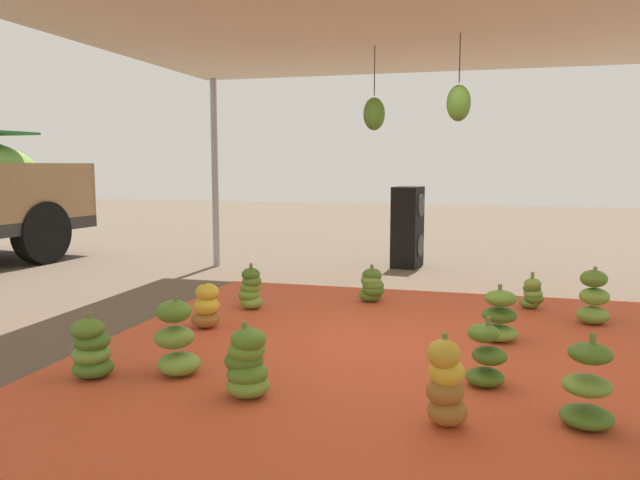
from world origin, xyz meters
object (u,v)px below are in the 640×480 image
object	(u,v)px
banana_bunch_3	(594,299)
banana_bunch_7	(486,358)
banana_bunch_4	(372,286)
banana_bunch_9	(446,385)
banana_bunch_12	(588,389)
banana_bunch_8	(91,350)
banana_bunch_1	(499,318)
banana_bunch_10	(176,341)
banana_bunch_2	(206,307)
banana_bunch_0	(532,294)
speaker_stack	(408,227)
banana_bunch_5	(247,364)
banana_bunch_11	(251,289)

from	to	relation	value
banana_bunch_3	banana_bunch_7	xyz separation A→B (m)	(-2.09, 1.02, -0.04)
banana_bunch_3	banana_bunch_4	distance (m)	2.33
banana_bunch_9	banana_bunch_12	bearing A→B (deg)	-75.78
banana_bunch_8	banana_bunch_12	distance (m)	3.41
banana_bunch_3	banana_bunch_7	bearing A→B (deg)	153.91
banana_bunch_3	banana_bunch_8	xyz separation A→B (m)	(-2.66, 3.84, -0.04)
banana_bunch_1	banana_bunch_4	size ratio (longest dim) A/B	1.19
banana_bunch_7	banana_bunch_10	distance (m)	2.27
banana_bunch_8	banana_bunch_12	xyz separation A→B (m)	(0.01, -3.41, 0.03)
banana_bunch_3	banana_bunch_8	bearing A→B (deg)	124.70
banana_bunch_2	banana_bunch_12	xyz separation A→B (m)	(-1.49, -3.19, 0.03)
banana_bunch_0	banana_bunch_4	world-z (taller)	banana_bunch_4
banana_bunch_2	speaker_stack	distance (m)	4.43
banana_bunch_1	banana_bunch_4	xyz separation A→B (m)	(1.27, 1.38, -0.03)
banana_bunch_0	banana_bunch_12	world-z (taller)	banana_bunch_12
banana_bunch_7	banana_bunch_12	world-z (taller)	banana_bunch_12
banana_bunch_5	banana_bunch_10	world-z (taller)	banana_bunch_10
banana_bunch_8	banana_bunch_1	bearing A→B (deg)	-58.86
banana_bunch_1	banana_bunch_3	xyz separation A→B (m)	(0.89, -0.91, 0.03)
banana_bunch_3	speaker_stack	xyz separation A→B (m)	(3.02, 2.22, 0.37)
banana_bunch_8	speaker_stack	bearing A→B (deg)	-15.98
banana_bunch_5	banana_bunch_9	distance (m)	1.34
banana_bunch_0	banana_bunch_10	distance (m)	4.00
banana_bunch_3	banana_bunch_5	distance (m)	3.75
banana_bunch_0	banana_bunch_9	bearing A→B (deg)	167.96
banana_bunch_2	banana_bunch_4	distance (m)	2.04
banana_bunch_0	banana_bunch_4	bearing A→B (deg)	93.46
banana_bunch_1	banana_bunch_10	xyz separation A→B (m)	(-1.54, 2.36, 0.04)
banana_bunch_11	speaker_stack	bearing A→B (deg)	-21.47
banana_bunch_4	banana_bunch_7	bearing A→B (deg)	-152.78
banana_bunch_9	banana_bunch_10	xyz separation A→B (m)	(0.43, 2.01, 0.00)
banana_bunch_12	banana_bunch_2	bearing A→B (deg)	65.01
banana_bunch_1	banana_bunch_9	size ratio (longest dim) A/B	0.90
banana_bunch_5	banana_bunch_12	world-z (taller)	banana_bunch_12
banana_bunch_8	banana_bunch_11	bearing A→B (deg)	-7.83
banana_bunch_11	speaker_stack	distance (m)	3.57
banana_bunch_8	banana_bunch_12	bearing A→B (deg)	-89.84
banana_bunch_12	banana_bunch_4	bearing A→B (deg)	31.50
banana_bunch_5	banana_bunch_9	size ratio (longest dim) A/B	0.90
banana_bunch_12	banana_bunch_9	bearing A→B (deg)	104.22
banana_bunch_7	banana_bunch_1	bearing A→B (deg)	-5.25
banana_bunch_12	speaker_stack	xyz separation A→B (m)	(5.67, 1.78, 0.38)
banana_bunch_3	banana_bunch_5	xyz separation A→B (m)	(-2.71, 2.59, -0.02)
banana_bunch_3	banana_bunch_9	bearing A→B (deg)	156.30
banana_bunch_7	banana_bunch_9	size ratio (longest dim) A/B	0.87
banana_bunch_4	banana_bunch_9	size ratio (longest dim) A/B	0.75
banana_bunch_0	banana_bunch_9	world-z (taller)	banana_bunch_9
banana_bunch_9	banana_bunch_2	bearing A→B (deg)	54.41
banana_bunch_5	banana_bunch_9	xyz separation A→B (m)	(-0.15, -1.34, 0.03)
banana_bunch_9	banana_bunch_3	bearing A→B (deg)	-23.70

